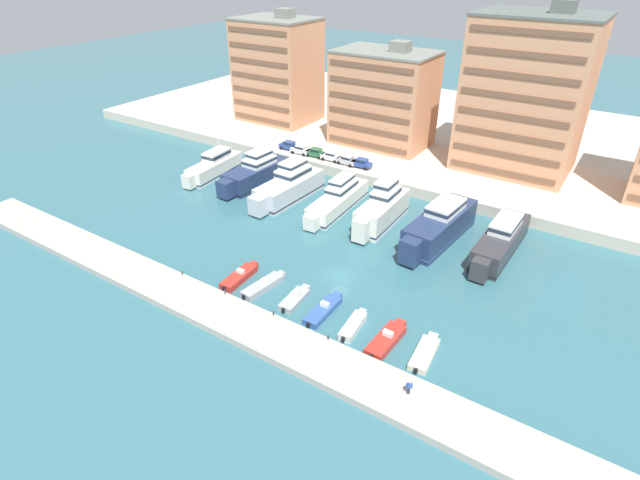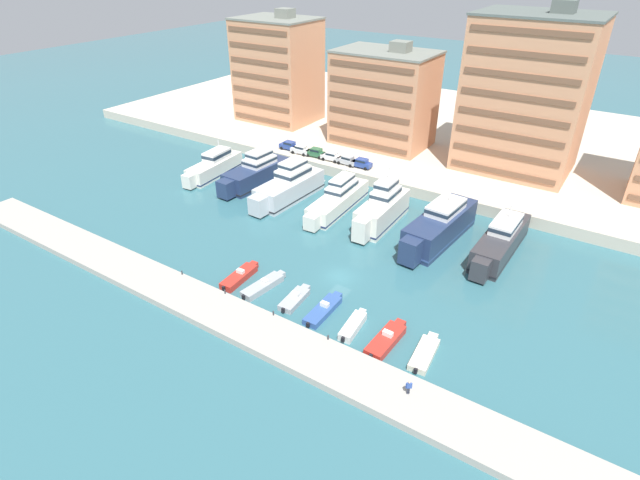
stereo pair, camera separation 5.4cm
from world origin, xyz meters
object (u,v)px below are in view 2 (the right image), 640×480
at_px(car_blue_far_left, 289,145).
at_px(pedestrian_near_edge, 409,386).
at_px(car_green_mid_left, 316,152).
at_px(car_silver_center, 347,160).
at_px(yacht_ivory_center, 382,209).
at_px(motorboat_cream_mid_right, 425,353).
at_px(yacht_ivory_center_left, 338,199).
at_px(yacht_ivory_far_left, 214,166).
at_px(car_blue_center_right, 361,163).
at_px(yacht_silver_mid_left, 289,186).
at_px(car_white_center_left, 331,156).
at_px(yacht_charcoal_mid_right, 500,241).
at_px(yacht_navy_left, 256,173).
at_px(motorboat_white_center, 353,326).
at_px(motorboat_red_far_left, 240,276).
at_px(yacht_navy_center_right, 439,226).
at_px(motorboat_grey_mid_left, 295,299).
at_px(motorboat_red_center_right, 386,340).
at_px(motorboat_blue_center_left, 324,310).
at_px(motorboat_grey_left, 263,285).
at_px(car_white_left, 301,149).

distance_m(car_blue_far_left, pedestrian_near_edge, 66.80).
distance_m(car_green_mid_left, car_silver_center, 7.44).
xyz_separation_m(yacht_ivory_center, motorboat_cream_mid_right, (18.02, -24.37, -2.31)).
relative_size(yacht_ivory_center_left, car_blue_far_left, 4.49).
relative_size(yacht_ivory_far_left, car_blue_center_right, 3.86).
bearing_deg(yacht_ivory_center, yacht_silver_mid_left, -178.04).
bearing_deg(car_white_center_left, car_silver_center, -1.56).
bearing_deg(car_blue_center_right, yacht_charcoal_mid_right, -23.36).
bearing_deg(yacht_navy_left, car_blue_far_left, 99.66).
bearing_deg(motorboat_white_center, motorboat_red_far_left, 178.76).
bearing_deg(car_green_mid_left, yacht_navy_left, -108.65).
relative_size(yacht_navy_left, yacht_silver_mid_left, 0.97).
relative_size(yacht_navy_center_right, car_blue_far_left, 4.71).
height_order(yacht_navy_left, car_blue_far_left, yacht_navy_left).
xyz_separation_m(yacht_charcoal_mid_right, motorboat_red_far_left, (-27.18, -25.97, -1.56)).
distance_m(motorboat_grey_mid_left, motorboat_red_center_right, 13.17).
bearing_deg(motorboat_blue_center_left, motorboat_white_center, -8.70).
distance_m(motorboat_grey_left, car_white_left, 44.11).
xyz_separation_m(car_green_mid_left, car_blue_center_right, (10.49, 0.10, 0.00)).
height_order(yacht_silver_mid_left, car_green_mid_left, yacht_silver_mid_left).
bearing_deg(motorboat_red_far_left, yacht_ivory_far_left, 138.85).
xyz_separation_m(car_blue_center_right, pedestrian_near_edge, (31.04, -45.77, -1.14)).
bearing_deg(car_green_mid_left, car_silver_center, -0.96).
height_order(motorboat_red_center_right, car_blue_center_right, car_blue_center_right).
relative_size(yacht_charcoal_mid_right, motorboat_cream_mid_right, 2.76).
bearing_deg(car_white_center_left, yacht_ivory_far_left, -140.49).
distance_m(motorboat_grey_mid_left, car_white_left, 46.77).
relative_size(yacht_ivory_far_left, motorboat_cream_mid_right, 2.37).
bearing_deg(yacht_ivory_center, car_white_left, 151.23).
relative_size(yacht_ivory_center_left, motorboat_cream_mid_right, 2.74).
bearing_deg(motorboat_blue_center_left, yacht_navy_center_right, 78.31).
bearing_deg(yacht_silver_mid_left, motorboat_grey_mid_left, -52.16).
xyz_separation_m(motorboat_red_center_right, car_silver_center, (-28.59, 39.30, 2.51)).
relative_size(motorboat_red_center_right, car_blue_center_right, 1.79).
distance_m(yacht_silver_mid_left, motorboat_grey_left, 27.25).
distance_m(car_silver_center, pedestrian_near_edge, 56.90).
height_order(car_blue_far_left, car_blue_center_right, same).
xyz_separation_m(motorboat_red_center_right, pedestrian_near_edge, (5.51, -6.24, 1.37)).
xyz_separation_m(yacht_charcoal_mid_right, car_blue_center_right, (-30.48, 13.16, 0.97)).
distance_m(motorboat_grey_left, car_white_center_left, 41.39).
height_order(yacht_navy_center_right, yacht_charcoal_mid_right, yacht_navy_center_right).
bearing_deg(car_blue_far_left, car_blue_center_right, -0.73).
bearing_deg(yacht_ivory_far_left, motorboat_grey_mid_left, -33.20).
height_order(yacht_ivory_center, car_silver_center, yacht_ivory_center).
relative_size(car_blue_far_left, car_green_mid_left, 0.98).
distance_m(yacht_charcoal_mid_right, car_white_center_left, 39.45).
bearing_deg(motorboat_grey_mid_left, pedestrian_near_edge, -20.03).
bearing_deg(pedestrian_near_edge, yacht_ivory_center_left, 131.03).
height_order(yacht_navy_left, yacht_navy_center_right, yacht_navy_left).
relative_size(yacht_ivory_far_left, motorboat_red_far_left, 2.23).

